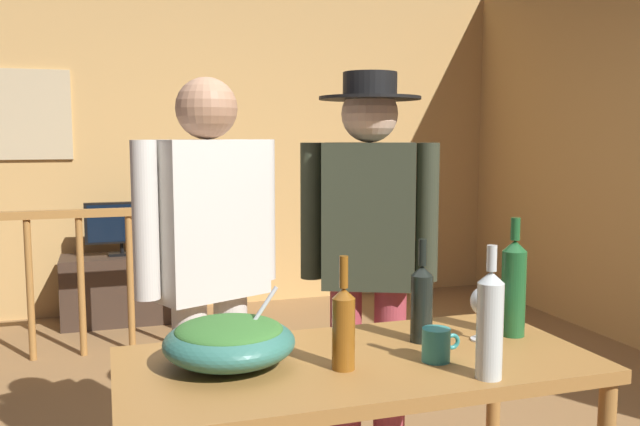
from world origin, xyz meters
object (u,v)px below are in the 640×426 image
mug_teal (436,345)px  wine_glass (483,303)px  person_standing_left (209,257)px  serving_table (357,387)px  wine_bottle_amber (344,326)px  salad_bowl (229,340)px  flat_screen_tv (121,224)px  stair_railing (111,265)px  framed_picture (30,115)px  wine_bottle_dark (422,301)px  person_standing_right (369,243)px  tv_console (123,288)px  wine_bottle_green (514,286)px  wine_bottle_clear (490,323)px

mug_teal → wine_glass: bearing=29.8°
mug_teal → person_standing_left: person_standing_left is taller
serving_table → wine_bottle_amber: size_ratio=4.31×
wine_bottle_amber → salad_bowl: bearing=156.3°
flat_screen_tv → mug_teal: (0.78, -3.56, 0.07)m
stair_railing → flat_screen_tv: size_ratio=4.23×
person_standing_left → framed_picture: bearing=-97.6°
framed_picture → flat_screen_tv: size_ratio=1.29×
wine_bottle_dark → wine_glass: bearing=-14.3°
stair_railing → person_standing_right: (0.98, -2.03, 0.41)m
wine_glass → mug_teal: size_ratio=1.46×
tv_console → mug_teal: mug_teal is taller
wine_bottle_green → mug_teal: size_ratio=3.27×
tv_console → wine_bottle_clear: size_ratio=2.51×
wine_bottle_amber → mug_teal: (0.28, -0.02, -0.07)m
wine_bottle_clear → wine_bottle_dark: bearing=94.5°
salad_bowl → mug_teal: salad_bowl is taller
stair_railing → framed_picture: bearing=117.3°
framed_picture → serving_table: framed_picture is taller
salad_bowl → mug_teal: 0.59m
salad_bowl → wine_bottle_clear: 0.72m
stair_railing → tv_console: bearing=83.2°
serving_table → wine_bottle_dark: size_ratio=4.21×
serving_table → salad_bowl: (-0.36, 0.06, 0.16)m
wine_glass → wine_bottle_amber: size_ratio=0.54×
wine_glass → wine_bottle_green: bearing=8.7°
wine_bottle_dark → person_standing_right: (0.07, 0.62, 0.08)m
flat_screen_tv → wine_bottle_clear: size_ratio=1.47×
wine_glass → person_standing_right: size_ratio=0.10×
salad_bowl → wine_glass: (0.80, -0.02, 0.05)m
tv_console → person_standing_right: size_ratio=0.54×
wine_bottle_green → wine_bottle_amber: (-0.63, -0.13, -0.04)m
salad_bowl → wine_bottle_clear: size_ratio=1.04×
serving_table → wine_bottle_amber: 0.23m
tv_console → wine_bottle_dark: size_ratio=2.77×
tv_console → wine_bottle_dark: bearing=-76.5°
flat_screen_tv → salad_bowl: size_ratio=1.42×
wine_glass → salad_bowl: bearing=178.8°
wine_glass → wine_bottle_amber: 0.52m
framed_picture → wine_bottle_amber: 4.08m
mug_teal → person_standing_right: size_ratio=0.07×
stair_railing → salad_bowl: (0.30, -2.69, 0.27)m
tv_console → wine_bottle_clear: 3.91m
wine_bottle_green → wine_bottle_dark: size_ratio=1.18×
wine_bottle_green → wine_bottle_dark: wine_bottle_green is taller
wine_bottle_green → salad_bowl: bearing=-179.9°
serving_table → wine_bottle_green: wine_bottle_green is taller
tv_console → framed_picture: bearing=155.2°
flat_screen_tv → salad_bowl: (0.21, -3.41, 0.09)m
tv_console → stair_railing: bearing=-96.8°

